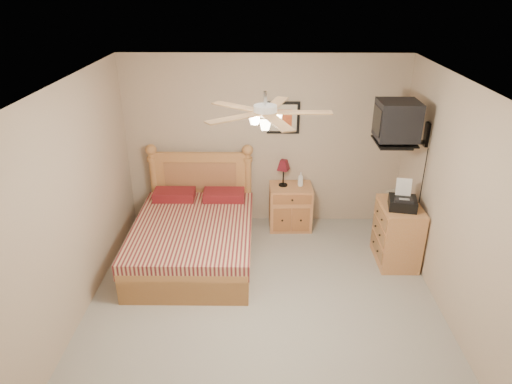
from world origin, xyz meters
TOP-DOWN VIEW (x-y plane):
  - floor at (0.00, 0.00)m, footprint 4.50×4.50m
  - ceiling at (0.00, 0.00)m, footprint 4.00×4.50m
  - wall_back at (0.00, 2.25)m, footprint 4.00×0.04m
  - wall_left at (-2.00, 0.00)m, footprint 0.04×4.50m
  - wall_right at (2.00, 0.00)m, footprint 0.04×4.50m
  - bed at (-0.92, 1.12)m, footprint 1.50×1.96m
  - nightstand at (0.40, 2.00)m, footprint 0.62×0.48m
  - table_lamp at (0.28, 2.04)m, footprint 0.28×0.28m
  - lotion_bottle at (0.53, 2.03)m, footprint 0.09×0.09m
  - framed_picture at (0.27, 2.23)m, footprint 0.46×0.04m
  - dresser at (1.73, 1.11)m, footprint 0.48×0.69m
  - fax_machine at (1.71, 1.04)m, footprint 0.39×0.41m
  - magazine_lower at (1.66, 1.32)m, footprint 0.25×0.31m
  - magazine_upper at (1.67, 1.33)m, footprint 0.29×0.32m
  - wall_tv at (1.75, 1.34)m, footprint 0.56×0.46m
  - ceiling_fan at (0.00, -0.20)m, footprint 1.14×1.14m

SIDE VIEW (x-z plane):
  - floor at x=0.00m, z-range 0.00..0.00m
  - nightstand at x=0.40m, z-range 0.00..0.66m
  - dresser at x=1.73m, z-range 0.00..0.82m
  - bed at x=-0.92m, z-range 0.00..1.27m
  - lotion_bottle at x=0.53m, z-range 0.66..0.87m
  - magazine_lower at x=1.66m, z-range 0.82..0.84m
  - magazine_upper at x=1.67m, z-range 0.84..0.86m
  - table_lamp at x=0.28m, z-range 0.66..1.06m
  - fax_machine at x=1.71m, z-range 0.82..1.17m
  - wall_back at x=0.00m, z-range 0.00..2.50m
  - wall_left at x=-2.00m, z-range 0.00..2.50m
  - wall_right at x=2.00m, z-range 0.00..2.50m
  - framed_picture at x=0.27m, z-range 1.39..1.85m
  - wall_tv at x=1.75m, z-range 1.52..2.10m
  - ceiling_fan at x=0.00m, z-range 2.22..2.50m
  - ceiling at x=0.00m, z-range 2.48..2.52m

